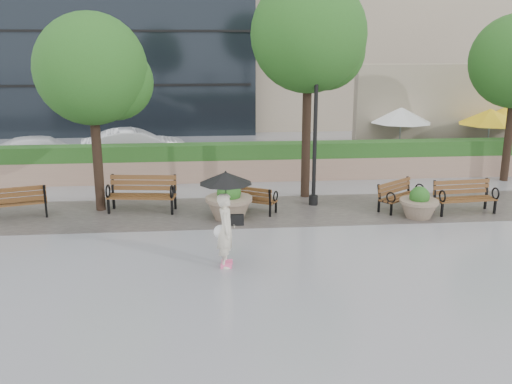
{
  "coord_description": "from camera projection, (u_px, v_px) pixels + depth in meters",
  "views": [
    {
      "loc": [
        -1.75,
        -13.22,
        4.94
      ],
      "look_at": [
        -0.44,
        1.12,
        1.1
      ],
      "focal_mm": 40.0,
      "sensor_mm": 36.0,
      "label": 1
    }
  ],
  "objects": [
    {
      "name": "cafe_hedge",
      "position": [
        480.0,
        159.0,
        22.33
      ],
      "size": [
        8.0,
        0.5,
        0.9
      ],
      "primitive_type": "cube",
      "color": "#194B19",
      "rests_on": "ground"
    },
    {
      "name": "bench_4",
      "position": [
        464.0,
        204.0,
        16.78
      ],
      "size": [
        1.82,
        0.86,
        0.95
      ],
      "rotation": [
        0.0,
        0.0,
        0.09
      ],
      "color": "brown",
      "rests_on": "ground"
    },
    {
      "name": "planter_right",
      "position": [
        419.0,
        206.0,
        16.3
      ],
      "size": [
        1.1,
        1.1,
        0.92
      ],
      "color": "#7F6B56",
      "rests_on": "ground"
    },
    {
      "name": "patio_umb_white",
      "position": [
        401.0,
        115.0,
        23.09
      ],
      "size": [
        2.5,
        2.5,
        2.3
      ],
      "color": "black",
      "rests_on": "ground"
    },
    {
      "name": "tree_0",
      "position": [
        97.0,
        73.0,
        16.18
      ],
      "size": [
        3.29,
        3.17,
        5.74
      ],
      "color": "black",
      "rests_on": "ground"
    },
    {
      "name": "tree_1",
      "position": [
        313.0,
        39.0,
        17.42
      ],
      "size": [
        3.61,
        3.54,
        6.88
      ],
      "color": "black",
      "rests_on": "ground"
    },
    {
      "name": "bench_0",
      "position": [
        14.0,
        209.0,
        16.26
      ],
      "size": [
        1.92,
        1.17,
        0.97
      ],
      "rotation": [
        0.0,
        0.0,
        3.41
      ],
      "color": "brown",
      "rests_on": "ground"
    },
    {
      "name": "pedestrian",
      "position": [
        226.0,
        210.0,
        12.59
      ],
      "size": [
        1.18,
        1.18,
        2.16
      ],
      "rotation": [
        0.0,
        0.0,
        1.45
      ],
      "color": "beige",
      "rests_on": "ground"
    },
    {
      "name": "bench_1",
      "position": [
        142.0,
        201.0,
        16.89
      ],
      "size": [
        2.06,
        1.03,
        1.06
      ],
      "rotation": [
        0.0,
        0.0,
        -0.13
      ],
      "color": "brown",
      "rests_on": "ground"
    },
    {
      "name": "bench_3",
      "position": [
        400.0,
        201.0,
        17.16
      ],
      "size": [
        1.62,
        1.43,
        0.84
      ],
      "rotation": [
        0.0,
        0.0,
        0.64
      ],
      "color": "brown",
      "rests_on": "ground"
    },
    {
      "name": "bench_2",
      "position": [
        251.0,
        204.0,
        16.88
      ],
      "size": [
        1.61,
        1.29,
        0.82
      ],
      "rotation": [
        0.0,
        0.0,
        2.61
      ],
      "color": "brown",
      "rests_on": "ground"
    },
    {
      "name": "cobble_strip",
      "position": [
        265.0,
        211.0,
        17.03
      ],
      "size": [
        28.0,
        3.2,
        0.01
      ],
      "primitive_type": "cube",
      "color": "#383330",
      "rests_on": "ground"
    },
    {
      "name": "asphalt_street",
      "position": [
        245.0,
        158.0,
        24.73
      ],
      "size": [
        40.0,
        7.0,
        0.0
      ],
      "primitive_type": "cube",
      "color": "black",
      "rests_on": "ground"
    },
    {
      "name": "patio_umb_yellow_a",
      "position": [
        490.0,
        117.0,
        22.64
      ],
      "size": [
        2.5,
        2.5,
        2.3
      ],
      "color": "black",
      "rests_on": "ground"
    },
    {
      "name": "hedge_wall",
      "position": [
        253.0,
        162.0,
        20.71
      ],
      "size": [
        24.0,
        0.8,
        1.35
      ],
      "color": "#977861",
      "rests_on": "ground"
    },
    {
      "name": "ground",
      "position": [
        278.0,
        246.0,
        14.14
      ],
      "size": [
        100.0,
        100.0,
        0.0
      ],
      "primitive_type": "plane",
      "color": "gray",
      "rests_on": "ground"
    },
    {
      "name": "planter_left",
      "position": [
        229.0,
        204.0,
        16.2
      ],
      "size": [
        1.33,
        1.33,
        1.11
      ],
      "color": "#7F6B56",
      "rests_on": "ground"
    },
    {
      "name": "cafe_wall",
      "position": [
        471.0,
        112.0,
        24.09
      ],
      "size": [
        10.0,
        0.6,
        4.0
      ],
      "primitive_type": "cube",
      "color": "tan",
      "rests_on": "ground"
    },
    {
      "name": "patio_umb_yellow_b",
      "position": [
        509.0,
        114.0,
        23.66
      ],
      "size": [
        2.5,
        2.5,
        2.3
      ],
      "color": "black",
      "rests_on": "ground"
    },
    {
      "name": "lamppost",
      "position": [
        315.0,
        140.0,
        17.16
      ],
      "size": [
        0.28,
        0.28,
        4.55
      ],
      "color": "black",
      "rests_on": "ground"
    },
    {
      "name": "car_left",
      "position": [
        45.0,
        153.0,
        22.44
      ],
      "size": [
        4.74,
        2.69,
        1.29
      ],
      "primitive_type": "imported",
      "rotation": [
        0.0,
        0.0,
        1.78
      ],
      "color": "white",
      "rests_on": "ground"
    },
    {
      "name": "car_right",
      "position": [
        136.0,
        146.0,
        23.42
      ],
      "size": [
        4.55,
        2.32,
        1.43
      ],
      "primitive_type": "imported",
      "rotation": [
        0.0,
        0.0,
        1.77
      ],
      "color": "white",
      "rests_on": "ground"
    }
  ]
}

